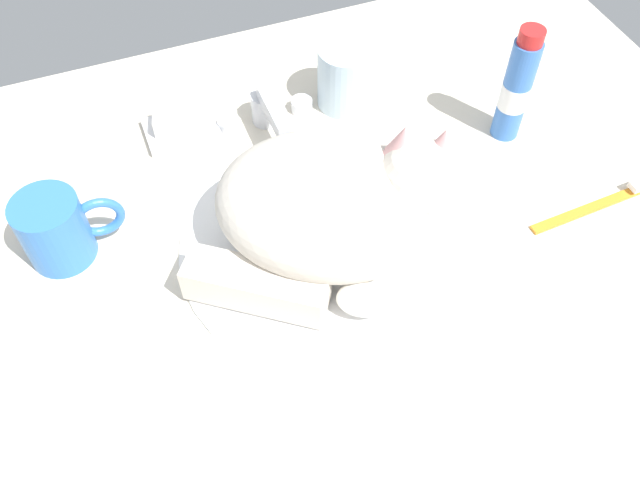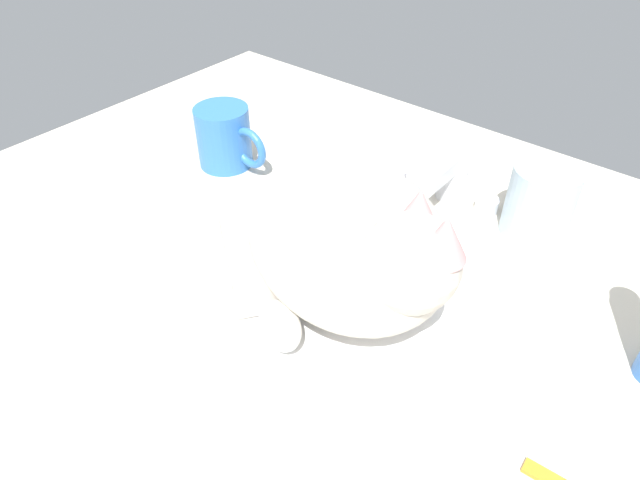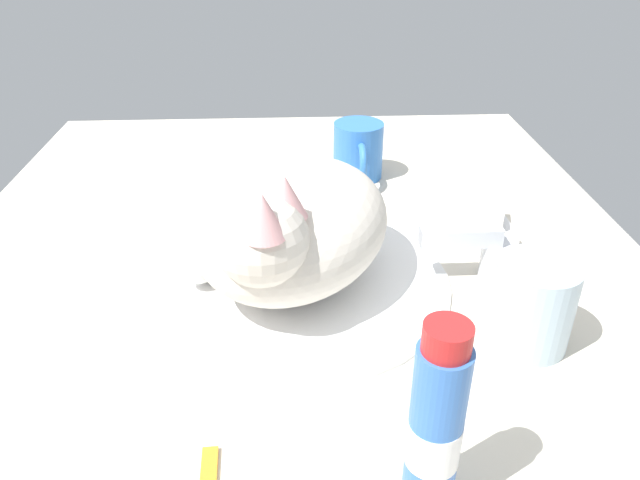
{
  "view_description": "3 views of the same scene",
  "coord_description": "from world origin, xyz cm",
  "px_view_note": "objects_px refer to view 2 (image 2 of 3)",
  "views": [
    {
      "loc": [
        -17.52,
        -42.48,
        60.92
      ],
      "look_at": [
        -1.73,
        -1.94,
        4.03
      ],
      "focal_mm": 38.16,
      "sensor_mm": 36.0,
      "label": 1
    },
    {
      "loc": [
        24.84,
        -34.31,
        40.79
      ],
      "look_at": [
        -2.55,
        -0.87,
        5.8
      ],
      "focal_mm": 31.82,
      "sensor_mm": 36.0,
      "label": 2
    },
    {
      "loc": [
        54.3,
        0.29,
        36.76
      ],
      "look_at": [
        0.31,
        2.93,
        5.39
      ],
      "focal_mm": 33.82,
      "sensor_mm": 36.0,
      "label": 3
    }
  ],
  "objects_px": {
    "cat": "(348,241)",
    "coffee_mug": "(225,137)",
    "faucet": "(447,182)",
    "soap_bar": "(387,147)",
    "rinse_cup": "(540,202)"
  },
  "relations": [
    {
      "from": "faucet",
      "to": "rinse_cup",
      "type": "height_order",
      "value": "rinse_cup"
    },
    {
      "from": "cat",
      "to": "soap_bar",
      "type": "relative_size",
      "value": 5.24
    },
    {
      "from": "rinse_cup",
      "to": "coffee_mug",
      "type": "bearing_deg",
      "value": -162.83
    },
    {
      "from": "faucet",
      "to": "soap_bar",
      "type": "distance_m",
      "value": 0.11
    },
    {
      "from": "cat",
      "to": "rinse_cup",
      "type": "xyz_separation_m",
      "value": [
        0.1,
        0.22,
        -0.03
      ]
    },
    {
      "from": "cat",
      "to": "coffee_mug",
      "type": "relative_size",
      "value": 2.84
    },
    {
      "from": "faucet",
      "to": "soap_bar",
      "type": "bearing_deg",
      "value": 164.61
    },
    {
      "from": "faucet",
      "to": "coffee_mug",
      "type": "distance_m",
      "value": 0.3
    },
    {
      "from": "cat",
      "to": "rinse_cup",
      "type": "relative_size",
      "value": 3.73
    },
    {
      "from": "cat",
      "to": "faucet",
      "type": "bearing_deg",
      "value": 91.91
    },
    {
      "from": "faucet",
      "to": "cat",
      "type": "distance_m",
      "value": 0.22
    },
    {
      "from": "faucet",
      "to": "cat",
      "type": "xyz_separation_m",
      "value": [
        0.01,
        -0.21,
        0.04
      ]
    },
    {
      "from": "cat",
      "to": "rinse_cup",
      "type": "height_order",
      "value": "cat"
    },
    {
      "from": "faucet",
      "to": "rinse_cup",
      "type": "xyz_separation_m",
      "value": [
        0.11,
        0.01,
        0.02
      ]
    },
    {
      "from": "cat",
      "to": "soap_bar",
      "type": "height_order",
      "value": "cat"
    }
  ]
}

